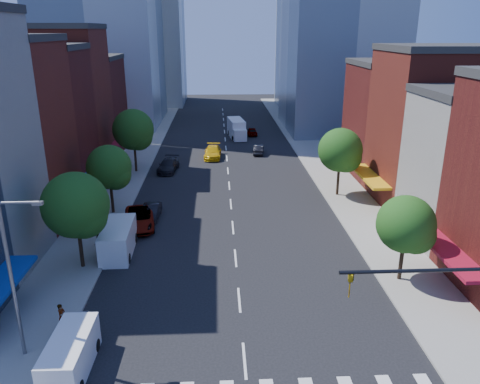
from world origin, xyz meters
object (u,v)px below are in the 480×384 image
object	(u,v)px
traffic_car_far	(252,131)
pedestrian_near	(62,316)
cargo_van_far	(118,240)
parked_car_front	(71,339)
parked_car_second	(151,212)
box_truck	(237,129)
taxi	(213,152)
pedestrian_far	(99,243)
traffic_car_oncoming	(259,149)
parked_car_third	(139,219)
parked_car_rear	(168,165)
cargo_van_near	(70,356)

from	to	relation	value
traffic_car_far	pedestrian_near	size ratio (longest dim) A/B	2.45
cargo_van_far	parked_car_front	bearing A→B (deg)	-92.72
cargo_van_far	pedestrian_near	bearing A→B (deg)	-99.29
parked_car_second	box_truck	bearing A→B (deg)	77.65
parked_car_second	taxi	bearing A→B (deg)	78.53
parked_car_second	pedestrian_far	size ratio (longest dim) A/B	2.26
traffic_car_oncoming	traffic_car_far	size ratio (longest dim) A/B	1.02
taxi	parked_car_second	bearing A→B (deg)	-101.42
box_truck	pedestrian_far	world-z (taller)	box_truck
traffic_car_far	cargo_van_far	bearing A→B (deg)	69.52
cargo_van_far	taxi	size ratio (longest dim) A/B	1.02
parked_car_front	box_truck	size ratio (longest dim) A/B	0.61
traffic_car_far	traffic_car_oncoming	bearing A→B (deg)	87.32
cargo_van_far	box_truck	size ratio (longest dim) A/B	0.74
parked_car_second	cargo_van_far	xyz separation A→B (m)	(-1.64, -7.18, 0.47)
traffic_car_oncoming	cargo_van_far	bearing A→B (deg)	73.26
parked_car_second	parked_car_third	size ratio (longest dim) A/B	0.72
traffic_car_oncoming	pedestrian_near	xyz separation A→B (m)	(-15.23, -41.12, 0.29)
traffic_car_oncoming	pedestrian_far	distance (m)	34.98
traffic_car_far	parked_car_rear	bearing A→B (deg)	56.82
parked_car_second	parked_car_rear	size ratio (longest dim) A/B	0.80
pedestrian_far	cargo_van_far	bearing A→B (deg)	134.25
cargo_van_near	pedestrian_far	world-z (taller)	pedestrian_far
parked_car_rear	taxi	bearing A→B (deg)	55.12
parked_car_third	pedestrian_far	distance (m)	6.08
traffic_car_oncoming	pedestrian_far	size ratio (longest dim) A/B	2.15
cargo_van_near	pedestrian_near	xyz separation A→B (m)	(-1.55, 3.75, -0.06)
cargo_van_far	pedestrian_near	world-z (taller)	cargo_van_far
cargo_van_near	traffic_car_far	world-z (taller)	cargo_van_near
pedestrian_near	cargo_van_far	bearing A→B (deg)	4.58
cargo_van_far	cargo_van_near	bearing A→B (deg)	-90.76
taxi	pedestrian_near	bearing A→B (deg)	-99.44
parked_car_second	taxi	xyz separation A→B (m)	(5.68, 22.05, 0.11)
traffic_car_far	pedestrian_near	distance (m)	55.73
parked_car_front	traffic_car_oncoming	bearing A→B (deg)	66.73
parked_car_front	parked_car_rear	world-z (taller)	parked_car_front
parked_car_second	pedestrian_far	world-z (taller)	pedestrian_far
parked_car_front	traffic_car_far	size ratio (longest dim) A/B	1.17
traffic_car_oncoming	cargo_van_near	bearing A→B (deg)	80.33
parked_car_rear	parked_car_second	bearing A→B (deg)	-83.77
box_truck	pedestrian_near	xyz separation A→B (m)	(-12.56, -52.09, -0.45)
parked_car_front	cargo_van_near	bearing A→B (deg)	-80.96
cargo_van_far	traffic_car_far	distance (m)	45.79
taxi	cargo_van_near	bearing A→B (deg)	-96.39
cargo_van_far	traffic_car_far	bearing A→B (deg)	70.80
parked_car_second	cargo_van_near	size ratio (longest dim) A/B	0.87
parked_car_third	traffic_car_far	world-z (taller)	parked_car_third
parked_car_second	cargo_van_far	world-z (taller)	cargo_van_far
parked_car_second	traffic_car_oncoming	bearing A→B (deg)	65.91
parked_car_rear	taxi	xyz separation A→B (m)	(5.55, 6.26, 0.03)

